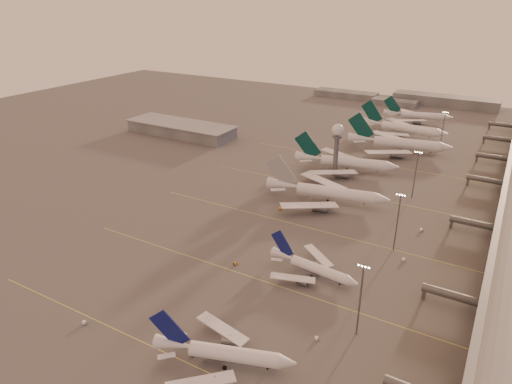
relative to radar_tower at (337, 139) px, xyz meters
The scene contains 25 objects.
ground 121.92m from the radar_tower, 92.39° to the right, with size 700.00×700.00×0.00m, color #514F4F.
taxiway_markings 71.83m from the radar_tower, 68.66° to the right, with size 180.00×185.25×0.02m.
hangar 127.68m from the radar_tower, behind, with size 82.00×27.00×8.50m.
radar_tower is the anchor object (origin of this frame).
mast_a 131.38m from the radar_tower, 66.17° to the right, with size 3.60×0.56×25.00m.
mast_b 82.32m from the radar_tower, 52.43° to the right, with size 3.60×0.56×25.00m.
mast_c 46.66m from the radar_tower, 12.53° to the right, with size 3.60×0.56×25.00m.
mast_d 91.11m from the radar_tower, 61.74° to the left, with size 3.60×0.56×25.00m.
distant_horizon 205.86m from the radar_tower, 90.67° to the left, with size 165.00×37.50×9.00m.
narrowbody_near 153.34m from the radar_tower, 80.53° to the right, with size 39.80×31.24×16.11m.
narrowbody_mid 103.91m from the radar_tower, 73.45° to the right, with size 36.23×28.78×14.17m.
widebody_white 40.85m from the radar_tower, 74.92° to the right, with size 61.05×48.50×21.64m.
greentail_a 19.76m from the radar_tower, 70.56° to the left, with size 59.23×47.32×21.82m.
greentail_b 64.70m from the radar_tower, 70.19° to the left, with size 65.34×52.27×23.98m.
greentail_c 99.56m from the radar_tower, 81.53° to the left, with size 63.13×50.92×22.92m.
greentail_d 144.78m from the radar_tower, 84.02° to the left, with size 52.41×41.81×19.40m.
gsv_truck_a 160.58m from the radar_tower, 97.76° to the right, with size 6.05×4.86×2.35m.
gsv_tug_near 154.20m from the radar_tower, 84.19° to the right, with size 2.48×3.45×0.90m.
gsv_catering_a 136.98m from the radar_tower, 71.19° to the right, with size 5.13×3.01×3.94m.
gsv_tug_mid 108.00m from the radar_tower, 89.57° to the right, with size 3.52×3.69×0.92m.
gsv_truck_b 93.05m from the radar_tower, 52.01° to the right, with size 6.27×2.92×2.44m.
gsv_truck_c 58.74m from the radar_tower, 96.07° to the right, with size 6.35×4.64×2.43m.
gsv_catering_b 73.94m from the radar_tower, 37.62° to the right, with size 5.89×4.12×4.43m.
gsv_tug_far 30.45m from the radar_tower, 86.22° to the right, with size 3.73×4.08×1.00m.
gsv_truck_d 38.93m from the radar_tower, behind, with size 2.93×5.60×2.15m.
Camera 1 is at (85.98, -109.64, 95.17)m, focal length 32.00 mm.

